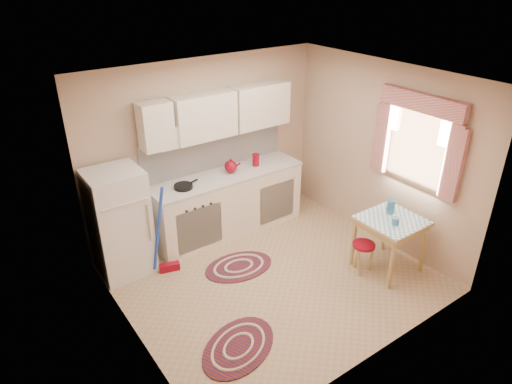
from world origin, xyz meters
The scene contains 14 objects.
room_shell centered at (0.16, 0.24, 1.60)m, with size 3.64×3.60×2.52m.
fridge centered at (-1.46, 1.25, 0.70)m, with size 0.65×0.60×1.40m, color white.
broom centered at (-1.01, 0.90, 0.60)m, with size 0.28×0.12×1.20m, color blue, non-canonical shape.
base_cabinets centered at (0.15, 1.30, 0.44)m, with size 2.25×0.60×0.88m, color white.
countertop centered at (0.15, 1.30, 0.90)m, with size 2.27×0.62×0.04m, color silver.
frying_pan centered at (-0.56, 1.25, 0.94)m, with size 0.25×0.25×0.05m, color black.
red_kettle centered at (0.21, 1.30, 1.02)m, with size 0.20×0.18×0.20m, color maroon, non-canonical shape.
red_canister centered at (0.64, 1.30, 1.00)m, with size 0.10×0.10×0.16m, color maroon.
table centered at (1.33, -0.67, 0.36)m, with size 0.72×0.72×0.72m, color tan.
stool centered at (1.00, -0.55, 0.21)m, with size 0.29×0.29×0.42m, color maroon.
coffee_pot centered at (1.42, -0.55, 0.85)m, with size 0.13×0.11×0.25m, color teal, non-canonical shape.
mug centered at (1.25, -0.77, 0.77)m, with size 0.09×0.09×0.10m, color teal.
rug_center centered at (-0.24, 0.44, 0.01)m, with size 0.92×0.62×0.02m, color maroon, non-canonical shape.
rug_left centered at (-1.01, -0.72, 0.01)m, with size 0.96×0.64×0.02m, color maroon, non-canonical shape.
Camera 1 is at (-2.89, -3.67, 3.60)m, focal length 32.00 mm.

